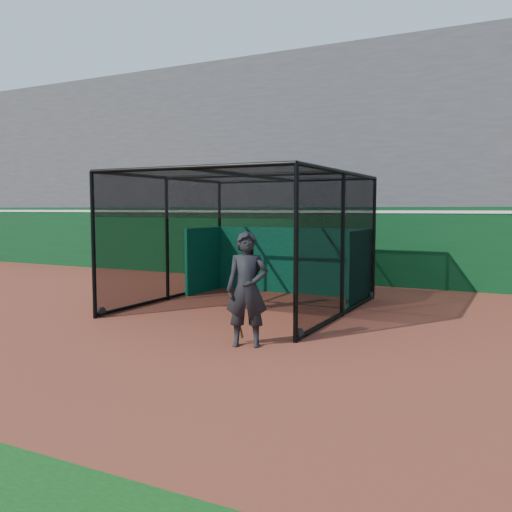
% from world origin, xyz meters
% --- Properties ---
extents(ground, '(120.00, 120.00, 0.00)m').
position_xyz_m(ground, '(0.00, 0.00, 0.00)').
color(ground, brown).
rests_on(ground, ground).
extents(outfield_wall, '(50.00, 0.50, 2.50)m').
position_xyz_m(outfield_wall, '(0.00, 8.50, 1.29)').
color(outfield_wall, '#0A3917').
rests_on(outfield_wall, ground).
extents(grandstand, '(50.00, 7.85, 8.95)m').
position_xyz_m(grandstand, '(0.00, 12.27, 4.48)').
color(grandstand, '#4C4C4F').
rests_on(grandstand, ground).
extents(batting_cage, '(4.94, 5.55, 3.26)m').
position_xyz_m(batting_cage, '(0.41, 3.10, 1.63)').
color(batting_cage, black).
rests_on(batting_cage, ground).
extents(batter, '(0.89, 0.71, 1.78)m').
position_xyz_m(batter, '(0.40, 3.01, 0.89)').
color(batter, black).
rests_on(batter, ground).
extents(on_deck_player, '(0.88, 0.74, 2.05)m').
position_xyz_m(on_deck_player, '(2.16, -0.27, 1.02)').
color(on_deck_player, black).
rests_on(on_deck_player, ground).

